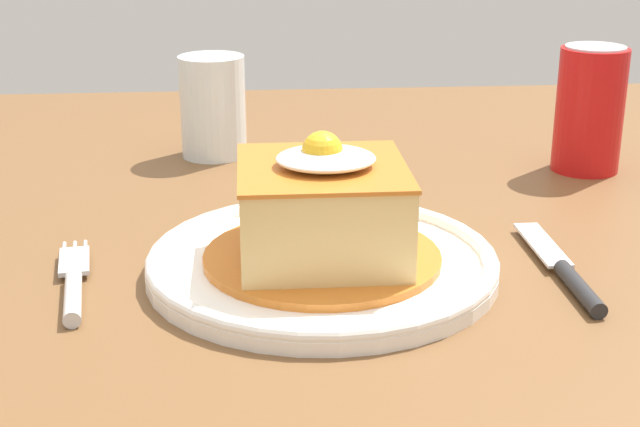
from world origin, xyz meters
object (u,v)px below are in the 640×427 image
object	(u,v)px
main_plate	(322,262)
knife	(568,275)
drinking_glass	(213,113)
fork	(73,285)
soda_can	(590,109)

from	to	relation	value
main_plate	knife	bearing A→B (deg)	-9.79
main_plate	drinking_glass	size ratio (longest dim) A/B	2.47
main_plate	fork	size ratio (longest dim) A/B	1.83
main_plate	drinking_glass	xyz separation A→B (m)	(-0.09, 0.32, 0.04)
fork	knife	xyz separation A→B (m)	(0.35, -0.01, 0.00)
main_plate	soda_can	world-z (taller)	soda_can
knife	soda_can	xyz separation A→B (m)	(0.11, 0.27, 0.06)
fork	knife	size ratio (longest dim) A/B	0.86
drinking_glass	knife	bearing A→B (deg)	-52.89
knife	drinking_glass	xyz separation A→B (m)	(-0.26, 0.35, 0.04)
fork	soda_can	xyz separation A→B (m)	(0.46, 0.26, 0.06)
fork	soda_can	distance (m)	0.53
fork	drinking_glass	bearing A→B (deg)	75.05
soda_can	drinking_glass	distance (m)	0.38
knife	drinking_glass	size ratio (longest dim) A/B	1.57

